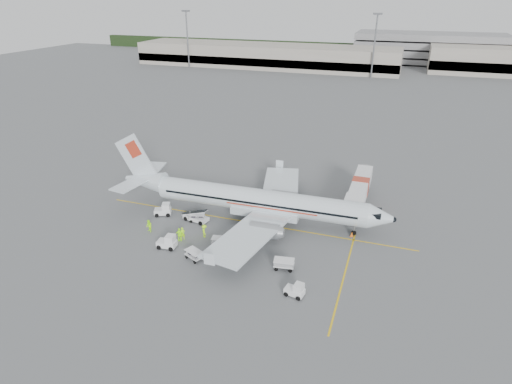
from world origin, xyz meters
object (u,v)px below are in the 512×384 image
at_px(aircraft, 259,186).
at_px(tug_fore, 295,289).
at_px(tug_aft, 163,209).
at_px(tug_mid, 167,241).
at_px(belt_loader, 196,213).
at_px(jet_bridge, 360,192).

bearing_deg(aircraft, tug_fore, -59.79).
bearing_deg(tug_aft, aircraft, -9.65).
xyz_separation_m(tug_fore, tug_mid, (-17.33, 3.80, 0.12)).
bearing_deg(belt_loader, tug_mid, -82.04).
bearing_deg(aircraft, tug_aft, -169.03).
bearing_deg(tug_fore, jet_bridge, 90.35).
bearing_deg(tug_aft, tug_fore, -48.72).
bearing_deg(jet_bridge, belt_loader, -148.71).
height_order(aircraft, tug_mid, aircraft).
xyz_separation_m(aircraft, tug_fore, (8.69, -14.17, -4.51)).
xyz_separation_m(tug_mid, tug_aft, (-4.89, 7.43, 0.00)).
xyz_separation_m(belt_loader, tug_fore, (16.99, -11.22, -0.50)).
xyz_separation_m(jet_bridge, tug_aft, (-26.03, -12.41, -1.19)).
relative_size(aircraft, tug_mid, 16.48).
bearing_deg(tug_fore, belt_loader, 156.05).
relative_size(jet_bridge, tug_fore, 7.85).
height_order(aircraft, tug_fore, aircraft).
bearing_deg(belt_loader, aircraft, 30.19).
relative_size(aircraft, belt_loader, 8.10).
distance_m(aircraft, tug_aft, 14.53).
distance_m(tug_fore, tug_aft, 24.90).
distance_m(belt_loader, tug_mid, 7.45).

